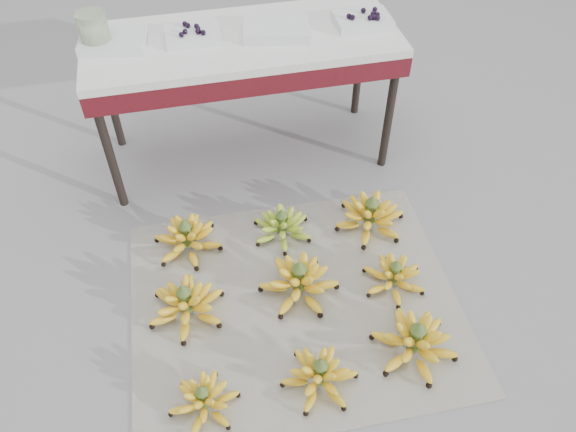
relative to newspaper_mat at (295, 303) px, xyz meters
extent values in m
plane|color=gray|center=(-0.08, -0.03, 0.00)|extent=(60.00, 60.00, 0.00)
cube|color=silver|center=(0.00, 0.00, 0.00)|extent=(1.28, 1.08, 0.01)
ellipsoid|color=yellow|center=(-0.39, -0.34, 0.04)|extent=(0.26, 0.26, 0.07)
ellipsoid|color=yellow|center=(-0.39, -0.34, 0.07)|extent=(0.18, 0.18, 0.05)
ellipsoid|color=yellow|center=(-0.39, -0.34, 0.10)|extent=(0.12, 0.12, 0.04)
cylinder|color=#445C25|center=(-0.39, -0.34, 0.07)|extent=(0.04, 0.04, 0.09)
cone|color=#445C25|center=(-0.39, -0.34, 0.13)|extent=(0.04, 0.04, 0.03)
ellipsoid|color=yellow|center=(0.00, -0.35, 0.04)|extent=(0.32, 0.32, 0.08)
ellipsoid|color=yellow|center=(0.00, -0.35, 0.08)|extent=(0.22, 0.22, 0.06)
ellipsoid|color=yellow|center=(0.00, -0.35, 0.11)|extent=(0.15, 0.15, 0.05)
cylinder|color=#445C25|center=(0.00, -0.35, 0.08)|extent=(0.04, 0.04, 0.11)
cone|color=#445C25|center=(0.00, -0.35, 0.14)|extent=(0.05, 0.05, 0.04)
ellipsoid|color=yellow|center=(0.36, -0.30, 0.05)|extent=(0.40, 0.40, 0.09)
ellipsoid|color=yellow|center=(0.36, -0.30, 0.09)|extent=(0.28, 0.28, 0.07)
ellipsoid|color=yellow|center=(0.36, -0.30, 0.12)|extent=(0.18, 0.18, 0.06)
cylinder|color=#445C25|center=(0.36, -0.30, 0.09)|extent=(0.05, 0.05, 0.12)
cone|color=#445C25|center=(0.36, -0.30, 0.17)|extent=(0.06, 0.06, 0.04)
ellipsoid|color=yellow|center=(-0.41, 0.04, 0.05)|extent=(0.34, 0.34, 0.09)
ellipsoid|color=yellow|center=(-0.41, 0.04, 0.08)|extent=(0.24, 0.24, 0.06)
ellipsoid|color=yellow|center=(-0.41, 0.04, 0.12)|extent=(0.16, 0.16, 0.05)
cylinder|color=#445C25|center=(-0.41, 0.04, 0.08)|extent=(0.05, 0.05, 0.12)
cone|color=#445C25|center=(-0.41, 0.04, 0.16)|extent=(0.06, 0.06, 0.04)
ellipsoid|color=yellow|center=(0.03, 0.05, 0.05)|extent=(0.38, 0.38, 0.09)
ellipsoid|color=yellow|center=(0.03, 0.05, 0.09)|extent=(0.27, 0.27, 0.07)
ellipsoid|color=yellow|center=(0.03, 0.05, 0.12)|extent=(0.17, 0.17, 0.06)
cylinder|color=#445C25|center=(0.03, 0.05, 0.09)|extent=(0.05, 0.05, 0.12)
cone|color=#445C25|center=(0.03, 0.05, 0.17)|extent=(0.06, 0.06, 0.05)
ellipsoid|color=yellow|center=(0.40, 0.00, 0.04)|extent=(0.31, 0.31, 0.07)
ellipsoid|color=yellow|center=(0.40, 0.00, 0.07)|extent=(0.22, 0.22, 0.06)
ellipsoid|color=yellow|center=(0.40, 0.00, 0.10)|extent=(0.14, 0.14, 0.05)
cylinder|color=#445C25|center=(0.40, 0.00, 0.07)|extent=(0.04, 0.04, 0.10)
cone|color=#445C25|center=(0.40, 0.00, 0.14)|extent=(0.05, 0.05, 0.04)
ellipsoid|color=yellow|center=(-0.37, 0.37, 0.04)|extent=(0.37, 0.37, 0.08)
ellipsoid|color=yellow|center=(-0.37, 0.37, 0.08)|extent=(0.26, 0.26, 0.06)
ellipsoid|color=yellow|center=(-0.37, 0.37, 0.12)|extent=(0.17, 0.17, 0.05)
cylinder|color=#445C25|center=(-0.37, 0.37, 0.08)|extent=(0.05, 0.05, 0.11)
cone|color=#445C25|center=(-0.37, 0.37, 0.15)|extent=(0.05, 0.05, 0.04)
ellipsoid|color=#749F1E|center=(0.03, 0.36, 0.04)|extent=(0.32, 0.32, 0.08)
ellipsoid|color=#749F1E|center=(0.03, 0.36, 0.07)|extent=(0.23, 0.23, 0.06)
ellipsoid|color=#749F1E|center=(0.03, 0.36, 0.10)|extent=(0.15, 0.15, 0.05)
cylinder|color=#445C25|center=(0.03, 0.36, 0.07)|extent=(0.04, 0.04, 0.10)
cone|color=#445C25|center=(0.03, 0.36, 0.14)|extent=(0.05, 0.05, 0.04)
ellipsoid|color=yellow|center=(0.41, 0.32, 0.05)|extent=(0.36, 0.36, 0.09)
ellipsoid|color=yellow|center=(0.41, 0.32, 0.09)|extent=(0.25, 0.25, 0.07)
ellipsoid|color=yellow|center=(0.41, 0.32, 0.12)|extent=(0.17, 0.17, 0.06)
cylinder|color=#445C25|center=(0.41, 0.32, 0.09)|extent=(0.05, 0.05, 0.12)
cone|color=#445C25|center=(0.41, 0.32, 0.16)|extent=(0.06, 0.06, 0.04)
cylinder|color=black|center=(-0.63, 0.71, 0.30)|extent=(0.04, 0.04, 0.60)
cylinder|color=black|center=(0.60, 0.71, 0.30)|extent=(0.04, 0.04, 0.60)
cylinder|color=black|center=(-0.63, 1.15, 0.30)|extent=(0.04, 0.04, 0.60)
cylinder|color=black|center=(0.60, 1.15, 0.30)|extent=(0.04, 0.04, 0.60)
cube|color=#58101E|center=(-0.02, 0.93, 0.55)|extent=(1.32, 0.53, 0.09)
cube|color=silver|center=(-0.02, 0.93, 0.61)|extent=(1.32, 0.53, 0.04)
cube|color=silver|center=(-0.54, 0.97, 0.65)|extent=(0.28, 0.22, 0.04)
cube|color=silver|center=(-0.22, 0.95, 0.65)|extent=(0.23, 0.17, 0.04)
sphere|color=black|center=(-0.20, 0.92, 0.68)|extent=(0.02, 0.02, 0.02)
sphere|color=black|center=(-0.17, 0.91, 0.68)|extent=(0.02, 0.02, 0.02)
sphere|color=black|center=(-0.20, 0.97, 0.68)|extent=(0.02, 0.02, 0.02)
sphere|color=black|center=(-0.23, 0.98, 0.68)|extent=(0.02, 0.02, 0.02)
sphere|color=black|center=(-0.26, 0.91, 0.68)|extent=(0.02, 0.02, 0.02)
sphere|color=black|center=(-0.25, 0.93, 0.68)|extent=(0.02, 0.02, 0.02)
sphere|color=black|center=(-0.19, 0.92, 0.68)|extent=(0.02, 0.02, 0.02)
sphere|color=black|center=(-0.19, 0.95, 0.68)|extent=(0.02, 0.02, 0.02)
sphere|color=black|center=(-0.24, 1.00, 0.68)|extent=(0.02, 0.02, 0.02)
cube|color=silver|center=(0.13, 0.91, 0.65)|extent=(0.30, 0.24, 0.04)
cube|color=silver|center=(0.51, 0.91, 0.65)|extent=(0.24, 0.17, 0.04)
sphere|color=black|center=(0.56, 0.89, 0.68)|extent=(0.02, 0.02, 0.02)
sphere|color=black|center=(0.55, 0.90, 0.68)|extent=(0.02, 0.02, 0.02)
sphere|color=black|center=(0.44, 0.91, 0.68)|extent=(0.02, 0.02, 0.02)
sphere|color=black|center=(0.52, 0.94, 0.68)|extent=(0.02, 0.02, 0.02)
sphere|color=black|center=(0.55, 0.86, 0.68)|extent=(0.02, 0.02, 0.02)
sphere|color=black|center=(0.54, 0.87, 0.68)|extent=(0.02, 0.02, 0.02)
sphere|color=black|center=(0.54, 0.88, 0.68)|extent=(0.02, 0.02, 0.02)
sphere|color=black|center=(0.55, 0.90, 0.68)|extent=(0.02, 0.02, 0.02)
sphere|color=black|center=(0.52, 0.87, 0.68)|extent=(0.02, 0.02, 0.02)
sphere|color=black|center=(0.57, 0.94, 0.68)|extent=(0.02, 0.02, 0.02)
sphere|color=black|center=(0.45, 0.89, 0.68)|extent=(0.02, 0.02, 0.02)
cylinder|color=beige|center=(-0.60, 0.96, 0.71)|extent=(0.15, 0.15, 0.15)
camera|label=1|loc=(-0.30, -1.22, 1.81)|focal=35.00mm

